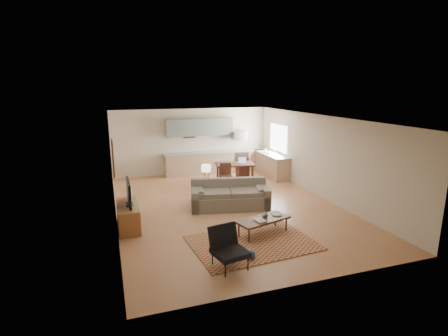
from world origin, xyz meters
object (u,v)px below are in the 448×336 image
object	(u,v)px
tv_credenza	(128,216)
armchair	(230,249)
console_table	(206,189)
dining_table	(235,173)
sofa	(230,195)
coffee_table	(263,226)

from	to	relation	value
tv_credenza	armchair	bearing A→B (deg)	-57.03
console_table	dining_table	distance (m)	2.21
sofa	armchair	size ratio (longest dim) A/B	2.88
coffee_table	tv_credenza	distance (m)	3.49
sofa	coffee_table	size ratio (longest dim) A/B	1.75
tv_credenza	console_table	size ratio (longest dim) A/B	2.16
coffee_table	tv_credenza	bearing A→B (deg)	138.32
coffee_table	dining_table	world-z (taller)	dining_table
armchair	console_table	size ratio (longest dim) A/B	1.33
coffee_table	dining_table	xyz separation A→B (m)	(1.02, 4.78, 0.15)
tv_credenza	console_table	bearing A→B (deg)	33.66
sofa	tv_credenza	size ratio (longest dim) A/B	1.78
sofa	dining_table	size ratio (longest dim) A/B	1.69
coffee_table	tv_credenza	xyz separation A→B (m)	(-3.15, 1.50, 0.11)
coffee_table	dining_table	bearing A→B (deg)	61.71
armchair	dining_table	world-z (taller)	armchair
coffee_table	dining_table	distance (m)	4.89
sofa	dining_table	distance (m)	2.94
sofa	coffee_table	bearing A→B (deg)	-74.27
coffee_table	console_table	bearing A→B (deg)	83.43
armchair	tv_credenza	distance (m)	3.33
tv_credenza	dining_table	xyz separation A→B (m)	(4.17, 3.28, 0.05)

